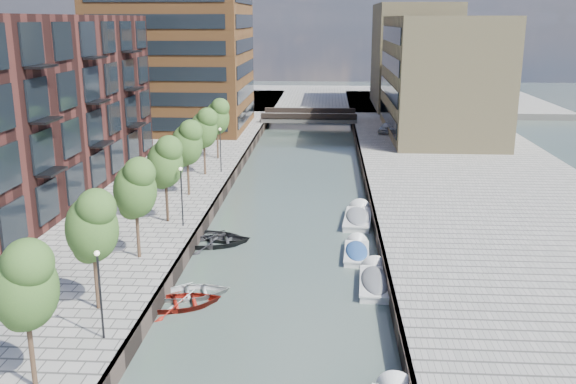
# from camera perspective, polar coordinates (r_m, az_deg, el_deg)

# --- Properties ---
(water) EXTENTS (300.00, 300.00, 0.00)m
(water) POSITION_cam_1_polar(r_m,az_deg,el_deg) (59.14, 0.96, 0.76)
(water) COLOR #38473F
(water) RESTS_ON ground
(quay_right) EXTENTS (20.00, 140.00, 1.00)m
(quay_right) POSITION_cam_1_polar(r_m,az_deg,el_deg) (60.47, 16.29, 0.95)
(quay_right) COLOR gray
(quay_right) RESTS_ON ground
(quay_wall_left) EXTENTS (0.25, 140.00, 1.00)m
(quay_wall_left) POSITION_cam_1_polar(r_m,az_deg,el_deg) (59.59, -4.91, 1.31)
(quay_wall_left) COLOR #332823
(quay_wall_left) RESTS_ON ground
(quay_wall_right) EXTENTS (0.25, 140.00, 1.00)m
(quay_wall_right) POSITION_cam_1_polar(r_m,az_deg,el_deg) (59.06, 6.89, 1.13)
(quay_wall_right) COLOR #332823
(quay_wall_right) RESTS_ON ground
(far_closure) EXTENTS (80.00, 40.00, 1.00)m
(far_closure) POSITION_cam_1_polar(r_m,az_deg,el_deg) (118.11, 2.32, 8.23)
(far_closure) COLOR gray
(far_closure) RESTS_ON ground
(apartment_block) EXTENTS (8.00, 38.00, 14.00)m
(apartment_block) POSITION_cam_1_polar(r_m,az_deg,el_deg) (52.77, -21.96, 6.77)
(apartment_block) COLOR #321613
(apartment_block) RESTS_ON quay_left
(tower) EXTENTS (18.00, 18.00, 30.00)m
(tower) POSITION_cam_1_polar(r_m,az_deg,el_deg) (84.53, -10.21, 15.80)
(tower) COLOR brown
(tower) RESTS_ON quay_left
(tan_block_near) EXTENTS (12.00, 25.00, 14.00)m
(tan_block_near) POSITION_cam_1_polar(r_m,az_deg,el_deg) (80.63, 13.35, 9.98)
(tan_block_near) COLOR tan
(tan_block_near) RESTS_ON quay_right
(tan_block_far) EXTENTS (12.00, 20.00, 16.00)m
(tan_block_far) POSITION_cam_1_polar(r_m,az_deg,el_deg) (106.23, 11.06, 11.80)
(tan_block_far) COLOR tan
(tan_block_far) RESTS_ON quay_right
(bridge) EXTENTS (13.00, 6.00, 1.30)m
(bridge) POSITION_cam_1_polar(r_m,az_deg,el_deg) (90.25, 1.91, 6.66)
(bridge) COLOR gray
(bridge) RESTS_ON ground
(tree_0) EXTENTS (2.50, 2.50, 5.95)m
(tree_0) POSITION_cam_1_polar(r_m,az_deg,el_deg) (25.71, -22.44, -7.48)
(tree_0) COLOR #382619
(tree_0) RESTS_ON quay_left
(tree_1) EXTENTS (2.50, 2.50, 5.95)m
(tree_1) POSITION_cam_1_polar(r_m,az_deg,el_deg) (31.74, -17.05, -2.75)
(tree_1) COLOR #382619
(tree_1) RESTS_ON quay_left
(tree_2) EXTENTS (2.50, 2.50, 5.95)m
(tree_2) POSITION_cam_1_polar(r_m,az_deg,el_deg) (38.10, -13.45, 0.45)
(tree_2) COLOR #382619
(tree_2) RESTS_ON quay_left
(tree_3) EXTENTS (2.50, 2.50, 5.95)m
(tree_3) POSITION_cam_1_polar(r_m,az_deg,el_deg) (44.65, -10.89, 2.73)
(tree_3) COLOR #382619
(tree_3) RESTS_ON quay_left
(tree_4) EXTENTS (2.50, 2.50, 5.95)m
(tree_4) POSITION_cam_1_polar(r_m,az_deg,el_deg) (51.32, -8.98, 4.42)
(tree_4) COLOR #382619
(tree_4) RESTS_ON quay_left
(tree_5) EXTENTS (2.50, 2.50, 5.95)m
(tree_5) POSITION_cam_1_polar(r_m,az_deg,el_deg) (58.07, -7.51, 5.71)
(tree_5) COLOR #382619
(tree_5) RESTS_ON quay_left
(tree_6) EXTENTS (2.50, 2.50, 5.95)m
(tree_6) POSITION_cam_1_polar(r_m,az_deg,el_deg) (64.87, -6.34, 6.73)
(tree_6) COLOR #382619
(tree_6) RESTS_ON quay_left
(lamp_0) EXTENTS (0.24, 0.24, 4.12)m
(lamp_0) POSITION_cam_1_polar(r_m,az_deg,el_deg) (29.27, -16.40, -7.97)
(lamp_0) COLOR black
(lamp_0) RESTS_ON quay_left
(lamp_1) EXTENTS (0.24, 0.24, 4.12)m
(lamp_1) POSITION_cam_1_polar(r_m,az_deg,el_deg) (43.82, -9.44, 0.15)
(lamp_1) COLOR black
(lamp_1) RESTS_ON quay_left
(lamp_2) EXTENTS (0.24, 0.24, 4.12)m
(lamp_2) POSITION_cam_1_polar(r_m,az_deg,el_deg) (59.12, -6.03, 4.16)
(lamp_2) COLOR black
(lamp_2) RESTS_ON quay_left
(sloop_1) EXTENTS (4.79, 4.18, 0.83)m
(sloop_1) POSITION_cam_1_polar(r_m,az_deg,el_deg) (44.48, -5.96, -4.23)
(sloop_1) COLOR #232426
(sloop_1) RESTS_ON ground
(sloop_2) EXTENTS (5.17, 4.42, 0.90)m
(sloop_2) POSITION_cam_1_polar(r_m,az_deg,el_deg) (34.88, -9.49, -10.00)
(sloop_2) COLOR maroon
(sloop_2) RESTS_ON ground
(sloop_3) EXTENTS (4.87, 4.08, 0.87)m
(sloop_3) POSITION_cam_1_polar(r_m,az_deg,el_deg) (35.99, -8.47, -9.13)
(sloop_3) COLOR silver
(sloop_3) RESTS_ON ground
(sloop_4) EXTENTS (5.53, 4.59, 0.99)m
(sloop_4) POSITION_cam_1_polar(r_m,az_deg,el_deg) (43.49, -6.44, -4.71)
(sloop_4) COLOR black
(sloop_4) RESTS_ON ground
(motorboat_1) EXTENTS (2.00, 5.08, 1.66)m
(motorboat_1) POSITION_cam_1_polar(r_m,az_deg,el_deg) (37.35, 7.74, -7.83)
(motorboat_1) COLOR silver
(motorboat_1) RESTS_ON ground
(motorboat_3) EXTENTS (1.78, 4.52, 1.48)m
(motorboat_3) POSITION_cam_1_polar(r_m,az_deg,el_deg) (41.75, 6.12, -5.29)
(motorboat_3) COLOR silver
(motorboat_3) RESTS_ON ground
(motorboat_4) EXTENTS (2.43, 5.75, 1.86)m
(motorboat_4) POSITION_cam_1_polar(r_m,az_deg,el_deg) (48.57, 6.25, -2.28)
(motorboat_4) COLOR silver
(motorboat_4) RESTS_ON ground
(car) EXTENTS (2.88, 4.16, 1.32)m
(car) POSITION_cam_1_polar(r_m,az_deg,el_deg) (80.85, 8.84, 5.69)
(car) COLOR #ABAEB0
(car) RESTS_ON quay_right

